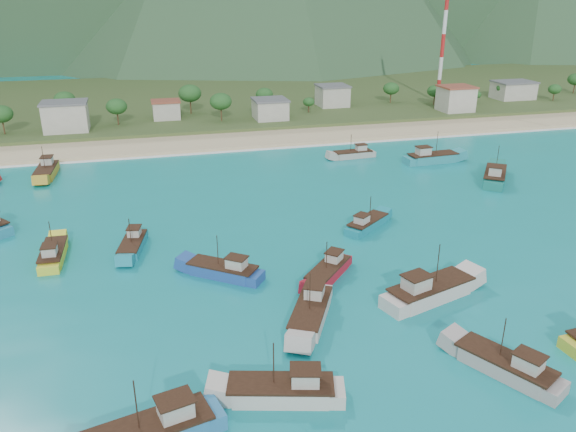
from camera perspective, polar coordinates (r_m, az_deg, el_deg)
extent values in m
plane|color=#0B797F|center=(71.67, -2.11, -7.99)|extent=(600.00, 600.00, 0.00)
cube|color=beige|center=(144.82, -9.18, 7.30)|extent=(400.00, 18.00, 1.20)
cube|color=#385123|center=(204.31, -11.11, 11.37)|extent=(400.00, 110.00, 2.40)
cube|color=white|center=(135.68, -8.73, 6.34)|extent=(400.00, 2.50, 0.08)
cube|color=beige|center=(159.66, -21.63, 9.31)|extent=(10.98, 8.52, 7.18)
cube|color=beige|center=(167.27, -12.26, 10.44)|extent=(7.50, 6.26, 4.85)
cube|color=beige|center=(163.79, -1.82, 10.75)|extent=(9.02, 9.10, 5.23)
cube|color=beige|center=(183.56, 4.53, 12.03)|extent=(9.07, 8.74, 6.11)
cube|color=beige|center=(182.22, 16.67, 11.29)|extent=(9.33, 8.30, 7.10)
cube|color=beige|center=(210.50, 21.90, 11.73)|extent=(12.64, 9.04, 5.42)
cylinder|color=red|center=(196.70, 15.02, 12.19)|extent=(1.20, 1.20, 7.18)
cylinder|color=white|center=(195.72, 15.23, 14.26)|extent=(1.20, 1.20, 7.18)
cylinder|color=red|center=(195.00, 15.44, 16.34)|extent=(1.20, 1.20, 7.18)
cylinder|color=white|center=(194.54, 15.66, 18.44)|extent=(1.20, 1.20, 7.18)
cube|color=#A7A397|center=(131.08, 6.59, 6.13)|extent=(10.10, 3.54, 1.81)
cube|color=beige|center=(131.50, 7.43, 6.88)|extent=(2.36, 1.95, 1.47)
cylinder|color=#382114|center=(130.10, 6.42, 7.36)|extent=(0.12, 0.12, 4.06)
cube|color=beige|center=(55.13, -0.74, -17.57)|extent=(11.66, 6.18, 2.03)
cube|color=beige|center=(53.98, 1.77, -16.07)|extent=(3.00, 2.65, 1.65)
cylinder|color=#382114|center=(53.12, -1.47, -14.80)|extent=(0.12, 0.12, 4.57)
cube|color=beige|center=(51.27, -11.36, -18.61)|extent=(3.21, 2.81, 1.79)
cylinder|color=#382114|center=(49.75, -15.16, -18.09)|extent=(0.12, 0.12, 4.97)
cube|color=beige|center=(72.61, 14.28, -7.59)|extent=(13.55, 7.53, 2.36)
cube|color=beige|center=(69.86, 12.91, -6.68)|extent=(3.53, 3.15, 1.92)
cylinder|color=#382114|center=(71.35, 14.98, -4.72)|extent=(0.12, 0.12, 5.32)
cube|color=yellow|center=(87.25, -22.71, -3.71)|extent=(3.16, 10.09, 1.83)
cube|color=beige|center=(84.75, -23.05, -3.28)|extent=(1.88, 2.32, 1.48)
cylinder|color=#382114|center=(86.62, -22.95, -1.78)|extent=(0.12, 0.12, 4.11)
cube|color=teal|center=(86.28, -15.50, -3.07)|extent=(4.73, 9.90, 1.73)
cube|color=beige|center=(87.40, -15.35, -1.60)|extent=(2.16, 2.48, 1.41)
cylinder|color=#382114|center=(84.69, -15.76, -1.49)|extent=(0.12, 0.12, 3.90)
cube|color=#214A98|center=(76.26, -6.66, -5.70)|extent=(10.36, 8.97, 1.93)
cube|color=beige|center=(74.51, -5.25, -4.82)|extent=(3.11, 3.02, 1.57)
cylinder|color=#382114|center=(75.14, -7.17, -3.48)|extent=(0.12, 0.12, 4.35)
cube|color=#146F63|center=(121.01, 20.26, 3.70)|extent=(10.72, 12.52, 2.33)
cube|color=beige|center=(117.90, 20.32, 4.31)|extent=(3.63, 3.74, 1.89)
cylinder|color=#382114|center=(120.68, 20.51, 5.50)|extent=(0.12, 0.12, 5.24)
cube|color=#B41727|center=(75.73, 4.06, -5.87)|extent=(8.83, 9.21, 1.79)
cube|color=beige|center=(76.65, 4.71, -4.17)|extent=(2.85, 2.87, 1.46)
cylinder|color=#382114|center=(73.96, 3.94, -4.05)|extent=(0.12, 0.12, 4.03)
cube|color=beige|center=(66.30, 2.31, -10.02)|extent=(8.38, 11.75, 2.09)
cube|color=beige|center=(67.33, 2.71, -7.62)|extent=(3.08, 3.29, 1.70)
cylinder|color=#382114|center=(64.02, 2.24, -7.74)|extent=(0.12, 0.12, 4.70)
cube|color=#117F8E|center=(91.83, 8.09, -0.91)|extent=(9.34, 8.06, 1.74)
cube|color=beige|center=(89.65, 7.52, -0.36)|extent=(2.80, 2.72, 1.42)
cylinder|color=#382114|center=(91.23, 8.36, 0.83)|extent=(0.12, 0.12, 3.92)
cube|color=gold|center=(127.03, -23.31, 4.03)|extent=(3.94, 11.81, 2.12)
cube|color=beige|center=(128.77, -23.27, 5.16)|extent=(2.25, 2.74, 1.72)
cylinder|color=#382114|center=(125.49, -23.60, 5.44)|extent=(0.12, 0.12, 4.77)
cube|color=teal|center=(130.41, 14.48, 5.60)|extent=(12.74, 4.38, 2.28)
cube|color=beige|center=(128.54, 13.59, 6.42)|extent=(2.97, 2.45, 1.86)
cylinder|color=#382114|center=(129.85, 14.90, 7.19)|extent=(0.12, 0.12, 5.14)
cube|color=#A39A94|center=(62.12, 21.11, -14.18)|extent=(7.95, 11.15, 1.98)
cube|color=beige|center=(60.46, 23.25, -13.54)|extent=(2.93, 3.13, 1.61)
cylinder|color=#382114|center=(60.57, 21.00, -11.48)|extent=(0.12, 0.12, 4.46)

